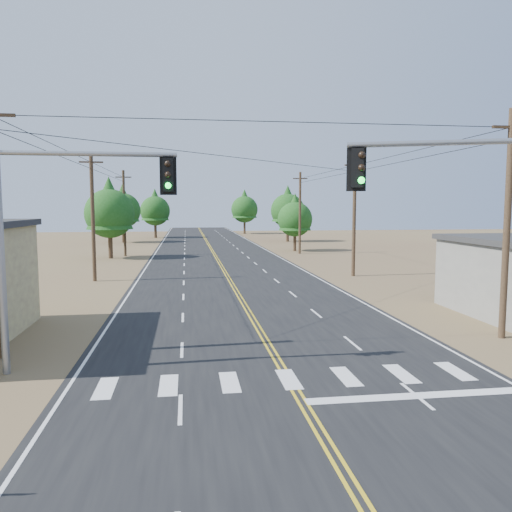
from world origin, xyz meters
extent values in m
cube|color=black|center=(0.00, 30.00, 0.01)|extent=(15.00, 200.00, 0.02)
cylinder|color=#4C3826|center=(-10.50, 32.00, 5.00)|extent=(0.30, 0.30, 10.00)
cube|color=#4C3826|center=(-10.50, 32.00, 9.20)|extent=(1.80, 0.12, 0.12)
cylinder|color=#4C3826|center=(-10.50, 52.00, 5.00)|extent=(0.30, 0.30, 10.00)
cube|color=#4C3826|center=(-10.50, 52.00, 9.20)|extent=(1.80, 0.12, 0.12)
cylinder|color=#4C3826|center=(10.50, 12.00, 5.00)|extent=(0.30, 0.30, 10.00)
cube|color=#4C3826|center=(10.50, 12.00, 9.20)|extent=(1.80, 0.12, 0.12)
cylinder|color=#4C3826|center=(10.50, 32.00, 5.00)|extent=(0.30, 0.30, 10.00)
cube|color=#4C3826|center=(10.50, 32.00, 9.20)|extent=(1.80, 0.12, 0.12)
cylinder|color=#4C3826|center=(10.50, 52.00, 5.00)|extent=(0.30, 0.30, 10.00)
cube|color=#4C3826|center=(10.50, 52.00, 9.20)|extent=(1.80, 0.12, 0.12)
cylinder|color=gray|center=(-9.66, 10.00, 3.76)|extent=(0.26, 0.26, 7.52)
cylinder|color=gray|center=(-6.65, 9.99, 7.63)|extent=(6.02, 0.19, 0.17)
cube|color=black|center=(-3.96, 9.98, 6.93)|extent=(0.38, 0.32, 1.18)
sphere|color=black|center=(-3.96, 9.79, 7.31)|extent=(0.21, 0.21, 0.21)
sphere|color=black|center=(-3.96, 9.79, 6.93)|extent=(0.21, 0.21, 0.21)
sphere|color=#0CE533|center=(-3.96, 9.79, 6.56)|extent=(0.21, 0.21, 0.21)
cylinder|color=gray|center=(4.80, 5.91, 7.71)|extent=(6.46, 2.51, 0.17)
cube|color=black|center=(1.90, 6.97, 7.01)|extent=(0.47, 0.44, 1.19)
sphere|color=black|center=(1.97, 6.78, 7.39)|extent=(0.22, 0.22, 0.22)
sphere|color=black|center=(1.97, 6.78, 7.01)|extent=(0.22, 0.22, 0.22)
sphere|color=#0CE533|center=(1.97, 6.78, 6.63)|extent=(0.22, 0.22, 0.22)
cylinder|color=#3F2D1E|center=(-11.81, 49.53, 1.64)|extent=(0.49, 0.49, 3.29)
cone|color=#1B4E16|center=(-11.81, 49.53, 6.21)|extent=(5.12, 5.12, 5.85)
sphere|color=#1B4E16|center=(-11.81, 49.53, 5.03)|extent=(5.48, 5.48, 5.48)
cylinder|color=#3F2D1E|center=(-13.41, 74.63, 1.69)|extent=(0.50, 0.50, 3.37)
cone|color=#1B4E16|center=(-13.41, 74.63, 6.37)|extent=(5.25, 5.25, 6.00)
sphere|color=#1B4E16|center=(-13.41, 74.63, 5.15)|extent=(5.62, 5.62, 5.62)
cylinder|color=#3F2D1E|center=(-9.00, 86.05, 1.63)|extent=(0.49, 0.49, 3.26)
cone|color=#1B4E16|center=(-9.00, 86.05, 6.16)|extent=(5.08, 5.08, 5.80)
sphere|color=#1B4E16|center=(-9.00, 86.05, 4.99)|extent=(5.44, 5.44, 5.44)
cylinder|color=#3F2D1E|center=(10.70, 55.73, 1.36)|extent=(0.39, 0.39, 2.71)
cone|color=#1B4E16|center=(10.70, 55.73, 5.12)|extent=(4.22, 4.22, 4.82)
sphere|color=#1B4E16|center=(10.70, 55.73, 4.14)|extent=(4.52, 4.52, 4.52)
cylinder|color=#3F2D1E|center=(13.30, 73.10, 1.67)|extent=(0.49, 0.49, 3.35)
cone|color=#1B4E16|center=(13.30, 73.10, 6.32)|extent=(5.21, 5.21, 5.95)
sphere|color=#1B4E16|center=(13.30, 73.10, 5.12)|extent=(5.58, 5.58, 5.58)
cylinder|color=#3F2D1E|center=(9.00, 97.74, 1.70)|extent=(0.46, 0.46, 3.39)
cone|color=#1B4E16|center=(9.00, 97.74, 6.41)|extent=(5.28, 5.28, 6.03)
sphere|color=#1B4E16|center=(9.00, 97.74, 5.18)|extent=(5.65, 5.65, 5.65)
camera|label=1|loc=(-3.36, -8.01, 5.84)|focal=35.00mm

